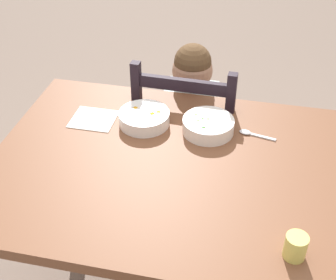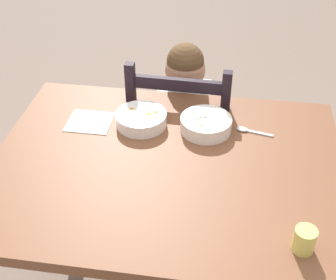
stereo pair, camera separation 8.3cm
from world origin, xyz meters
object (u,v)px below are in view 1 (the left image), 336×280
Objects in this scene: child_figure at (189,116)px; spoon at (251,133)px; dining_table at (165,188)px; bowl_of_carrots at (144,118)px; dining_chair at (188,147)px; bowl_of_peas at (208,125)px; drinking_cup at (296,247)px.

child_figure reaches higher than spoon.
bowl_of_carrots is at bearing 120.86° from dining_table.
bowl_of_carrots is 0.40m from spoon.
dining_chair reaches higher than bowl_of_peas.
dining_table is 1.26× the size of dining_chair.
child_figure reaches higher than bowl_of_carrots.
spoon is at bearing 5.80° from bowl_of_peas.
bowl_of_peas is 1.00× the size of bowl_of_carrots.
spoon is at bearing -45.59° from dining_chair.
child_figure is 5.12× the size of bowl_of_peas.
dining_table is 0.55m from drinking_cup.
drinking_cup is at bearing -62.15° from dining_chair.
bowl_of_carrots reaches higher than spoon.
dining_chair is at bearing 117.85° from drinking_cup.
bowl_of_peas reaches higher than dining_table.
dining_chair is 12.77× the size of drinking_cup.
dining_table is 6.32× the size of bowl_of_peas.
spoon is (0.15, 0.02, -0.02)m from bowl_of_peas.
dining_chair is 0.99m from drinking_cup.
dining_table is 0.55m from dining_chair.
bowl_of_carrots is at bearing 179.98° from bowl_of_peas.
bowl_of_carrots is at bearing 136.71° from drinking_cup.
bowl_of_carrots is 0.76m from drinking_cup.
dining_chair reaches higher than bowl_of_carrots.
bowl_of_peas is 0.61m from drinking_cup.
dining_chair is at bearing 103.13° from child_figure.
drinking_cup reaches higher than bowl_of_peas.
bowl_of_peas is at bearing 120.83° from drinking_cup.
drinking_cup reaches higher than bowl_of_carrots.
bowl_of_carrots is (-0.13, 0.21, 0.14)m from dining_table.
child_figure is at bearing 134.93° from spoon.
dining_table is 16.15× the size of drinking_cup.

